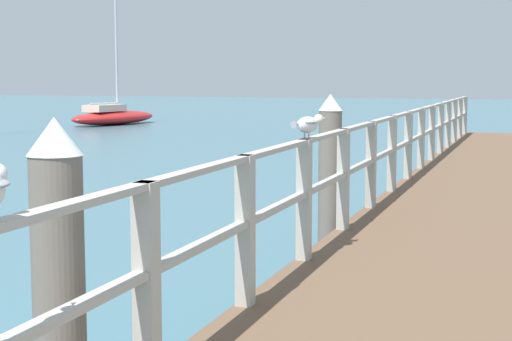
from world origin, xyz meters
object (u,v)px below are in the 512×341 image
(dock_piling_near, at_px, (59,294))
(boat_1, at_px, (113,116))
(seagull_background, at_px, (308,124))
(dock_piling_far, at_px, (330,171))

(dock_piling_near, xyz_separation_m, boat_1, (-15.42, 28.16, -0.59))
(dock_piling_near, distance_m, seagull_background, 3.62)
(dock_piling_far, distance_m, seagull_background, 2.53)
(boat_1, bearing_deg, seagull_background, -46.00)
(seagull_background, xyz_separation_m, boat_1, (-15.80, 24.64, -1.31))
(dock_piling_far, distance_m, boat_1, 27.07)
(seagull_background, height_order, boat_1, boat_1)
(dock_piling_near, bearing_deg, seagull_background, 83.80)
(boat_1, bearing_deg, dock_piling_far, -43.94)
(dock_piling_near, height_order, seagull_background, dock_piling_near)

